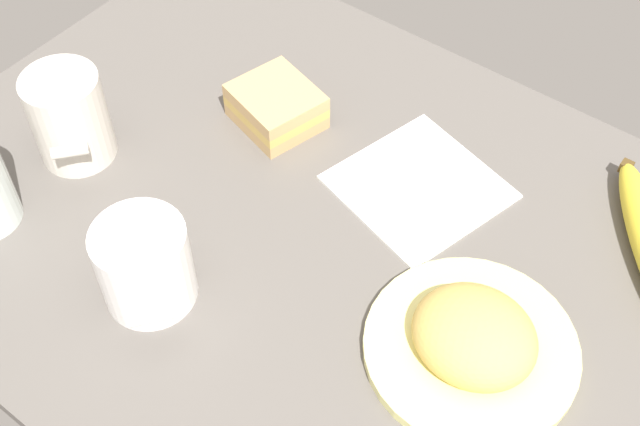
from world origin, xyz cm
name	(u,v)px	position (x,y,z in cm)	size (l,w,h in cm)	color
tabletop	(320,238)	(0.00, 0.00, 1.00)	(90.00, 64.00, 2.00)	#5B5651
plate_of_food	(473,341)	(19.24, -2.79, 3.95)	(19.55, 19.55, 6.33)	#EAE58C
coffee_mug_black	(145,265)	(-8.31, -15.63, 6.63)	(10.74, 9.99, 8.98)	white
coffee_mug_milky	(69,117)	(-27.73, -7.04, 7.34)	(9.92, 9.41, 10.40)	silver
sandwich_main	(276,106)	(-13.55, 9.79, 4.20)	(10.89, 10.26, 4.40)	tan
paper_napkin	(419,187)	(4.75, 11.04, 2.15)	(15.43, 15.43, 0.30)	white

